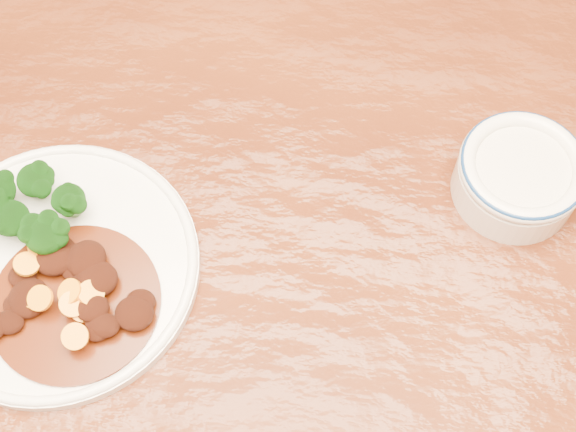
# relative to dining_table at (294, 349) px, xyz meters

# --- Properties ---
(dining_table) EXTENTS (1.55, 0.99, 0.75)m
(dining_table) POSITION_rel_dining_table_xyz_m (0.00, 0.00, 0.00)
(dining_table) COLOR #5C2810
(dining_table) RESTS_ON ground
(dinner_plate) EXTENTS (0.24, 0.24, 0.01)m
(dinner_plate) POSITION_rel_dining_table_xyz_m (-0.20, 0.01, 0.09)
(dinner_plate) COLOR white
(dinner_plate) RESTS_ON dining_table
(broccoli_florets) EXTENTS (0.11, 0.09, 0.04)m
(broccoli_florets) POSITION_rel_dining_table_xyz_m (-0.24, 0.04, 0.11)
(broccoli_florets) COLOR #6AA253
(broccoli_florets) RESTS_ON dinner_plate
(mince_stew) EXTENTS (0.14, 0.14, 0.03)m
(mince_stew) POSITION_rel_dining_table_xyz_m (-0.18, -0.01, 0.10)
(mince_stew) COLOR #4D1C08
(mince_stew) RESTS_ON dinner_plate
(dip_bowl) EXTENTS (0.11, 0.11, 0.05)m
(dip_bowl) POSITION_rel_dining_table_xyz_m (0.17, 0.15, 0.11)
(dip_bowl) COLOR silver
(dip_bowl) RESTS_ON dining_table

